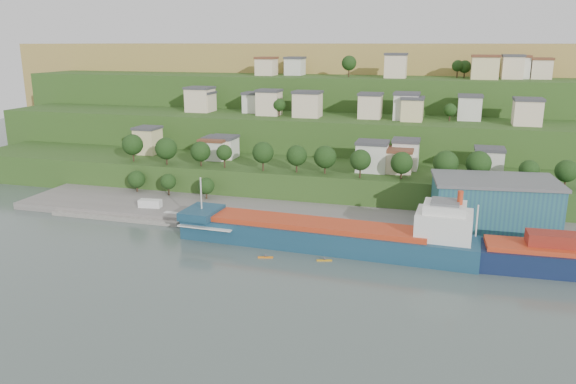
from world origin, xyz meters
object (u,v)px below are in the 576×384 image
(cargo_ship_near, at_px, (333,237))
(caravan, at_px, (150,205))
(kayak_orange, at_px, (266,257))
(warehouse, at_px, (494,203))

(cargo_ship_near, bearing_deg, caravan, 169.28)
(cargo_ship_near, bearing_deg, kayak_orange, -140.39)
(caravan, bearing_deg, kayak_orange, -35.72)
(warehouse, xyz_separation_m, kayak_orange, (-51.66, -32.66, -8.17))
(cargo_ship_near, relative_size, kayak_orange, 20.35)
(kayak_orange, bearing_deg, caravan, 136.47)
(cargo_ship_near, relative_size, warehouse, 2.21)
(caravan, relative_size, kayak_orange, 1.81)
(caravan, bearing_deg, cargo_ship_near, -20.01)
(warehouse, height_order, caravan, warehouse)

